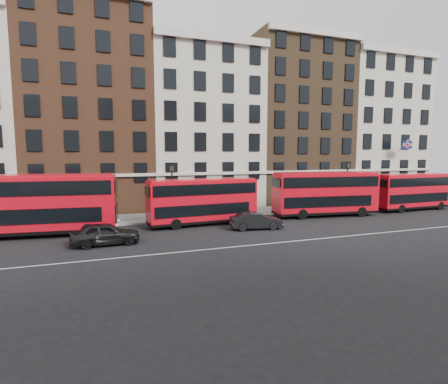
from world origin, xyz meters
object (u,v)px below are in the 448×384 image
object	(u,v)px
traffic_light	(396,187)
bus_c	(325,193)
bus_a	(39,203)
bus_d	(413,191)
bus_b	(202,200)
car_front	(256,221)
car_rear	(105,234)

from	to	relation	value
traffic_light	bus_c	bearing A→B (deg)	-168.80
bus_a	bus_d	bearing A→B (deg)	6.35
bus_a	bus_d	size ratio (longest dim) A/B	1.18
traffic_light	bus_b	bearing A→B (deg)	-174.63
bus_d	bus_c	bearing A→B (deg)	178.64
bus_a	bus_c	bearing A→B (deg)	6.36
bus_d	traffic_light	size ratio (longest dim) A/B	3.00
bus_b	car_front	distance (m)	5.22
bus_d	car_rear	size ratio (longest dim) A/B	2.11
car_rear	traffic_light	distance (m)	33.65
bus_a	car_front	world-z (taller)	bus_a
car_front	car_rear	bearing A→B (deg)	104.00
bus_b	bus_d	size ratio (longest dim) A/B	1.01
bus_a	car_rear	xyz separation A→B (m)	(4.73, -4.39, -1.77)
bus_a	car_rear	distance (m)	6.69
bus_c	traffic_light	xyz separation A→B (m)	(11.64, 2.31, 0.03)
car_rear	traffic_light	world-z (taller)	traffic_light
traffic_light	bus_d	bearing A→B (deg)	-88.86
bus_c	bus_d	distance (m)	11.69
bus_d	traffic_light	world-z (taller)	bus_d
bus_c	bus_d	bearing A→B (deg)	6.16
traffic_light	car_front	bearing A→B (deg)	-164.96
bus_a	bus_d	world-z (taller)	bus_a
car_rear	bus_a	bearing A→B (deg)	44.54
bus_c	car_rear	size ratio (longest dim) A/B	2.34
bus_c	car_rear	bearing A→B (deg)	-162.16
bus_a	bus_b	xyz separation A→B (m)	(13.05, -0.01, -0.35)
bus_a	bus_b	size ratio (longest dim) A/B	1.17
bus_a	bus_d	xyz separation A→B (m)	(37.70, -0.00, -0.37)
bus_a	bus_c	world-z (taller)	bus_a
bus_c	car_front	xyz separation A→B (m)	(-9.17, -3.29, -1.69)
bus_a	traffic_light	bearing A→B (deg)	9.86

